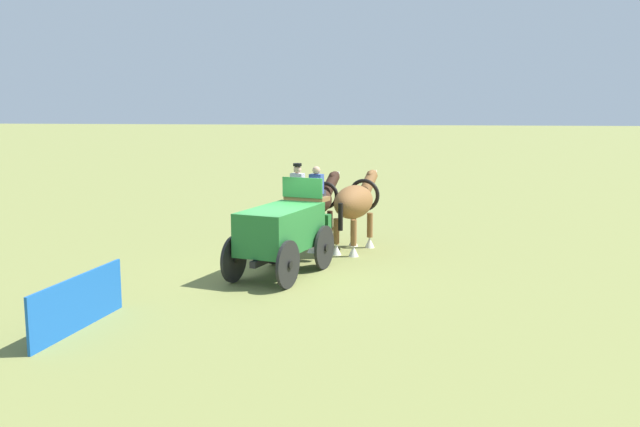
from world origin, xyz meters
TOP-DOWN VIEW (x-y plane):
  - ground_plane at (0.00, 0.00)m, footprint 220.00×220.00m
  - show_wagon at (0.16, -0.05)m, footprint 5.68×2.57m
  - draft_horse_near at (3.76, -0.53)m, footprint 2.91×1.41m
  - draft_horse_off at (3.34, -1.76)m, footprint 2.99×1.56m
  - sponsor_banner at (-4.85, 3.32)m, footprint 3.17×0.53m

SIDE VIEW (x-z plane):
  - ground_plane at x=0.00m, z-range 0.00..0.00m
  - sponsor_banner at x=-4.85m, z-range 0.00..1.10m
  - show_wagon at x=0.16m, z-range -0.19..2.62m
  - draft_horse_near at x=3.76m, z-range 0.24..2.48m
  - draft_horse_off at x=3.34m, z-range 0.29..2.63m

